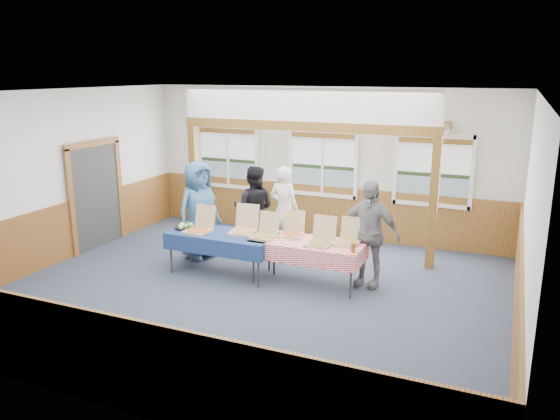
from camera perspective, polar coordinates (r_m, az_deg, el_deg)
The scene contains 31 objects.
floor at distance 9.09m, azimuth -2.89°, elevation -8.42°, with size 8.00×8.00×0.00m, color #2C3748.
ceiling at distance 8.39m, azimuth -3.17°, elevation 12.18°, with size 8.00×8.00×0.00m, color white.
wall_back at distance 11.78m, azimuth 4.57°, elevation 4.94°, with size 8.00×8.00×0.00m, color silver.
wall_front at distance 5.80m, azimuth -18.60°, elevation -5.71°, with size 8.00×8.00×0.00m, color silver.
wall_left at distance 10.94m, azimuth -22.18°, elevation 3.20°, with size 8.00×8.00×0.00m, color silver.
wall_right at distance 7.75m, azimuth 24.56°, elevation -1.28°, with size 8.00×8.00×0.00m, color silver.
wainscot_back at distance 11.97m, azimuth 4.43°, elevation -0.04°, with size 7.98×0.05×1.10m, color brown.
wainscot_front at distance 6.24m, azimuth -17.65°, elevation -14.75°, with size 7.98×0.05×1.10m, color brown.
wainscot_left at distance 11.16m, azimuth -21.59°, elevation -2.10°, with size 0.05×6.98×1.10m, color brown.
wainscot_right at distance 8.07m, azimuth 23.60°, elevation -8.47°, with size 0.05×6.98×1.10m, color brown.
cased_opening at distance 11.66m, azimuth -18.68°, elevation 1.37°, with size 0.06×1.30×2.10m, color #2F2F2F.
window_left at distance 12.65m, azimuth -5.45°, elevation 5.93°, with size 1.56×0.10×1.46m.
window_mid at distance 11.72m, azimuth 4.51°, elevation 5.29°, with size 1.56×0.10×1.46m.
window_right at distance 11.21m, azimuth 15.73°, elevation 4.38°, with size 1.56×0.10×1.46m.
post_left at distance 11.85m, azimuth -8.93°, elevation 2.90°, with size 0.15×0.15×2.40m, color brown.
post_right at distance 10.15m, azimuth 15.75°, elevation 0.62°, with size 0.15×0.15×2.40m, color brown.
cross_beam at distance 10.54m, azimuth 2.52°, elevation 8.76°, with size 5.15×0.18×0.18m, color brown.
table_left at distance 9.62m, azimuth -6.10°, elevation -2.73°, with size 2.05×1.35×0.76m.
table_right at distance 9.12m, azimuth 2.89°, elevation -3.63°, with size 1.98×1.09×0.76m.
pizza_box_a at distance 9.70m, azimuth -8.47°, elevation -1.92°, with size 0.45×0.53×0.45m.
pizza_box_b at distance 9.57m, azimuth -3.84°, elevation -2.00°, with size 0.49×0.57×0.47m.
pizza_box_c at distance 9.28m, azimuth -1.65°, elevation -2.53°, with size 0.40×0.48×0.41m.
pizza_box_d at distance 9.38m, azimuth 1.27°, elevation -2.34°, with size 0.44×0.50×0.40m.
pizza_box_e at distance 8.94m, azimuth 4.23°, elevation -3.21°, with size 0.42×0.50×0.44m.
pizza_box_f at distance 9.02m, azimuth 7.10°, elevation -3.13°, with size 0.40×0.48×0.41m.
veggie_tray at distance 9.98m, azimuth -9.87°, elevation -1.73°, with size 0.39×0.39×0.09m.
drink_glass at distance 8.61m, azimuth 7.63°, elevation -3.93°, with size 0.07×0.07×0.15m, color brown.
woman_white at distance 10.68m, azimuth 0.44°, elevation 0.03°, with size 0.64×0.42×1.74m, color silver.
woman_black at distance 10.79m, azimuth -2.76°, elevation 0.10°, with size 0.84×0.65×1.73m, color black.
man_blue at distance 10.50m, azimuth -8.52°, elevation 0.00°, with size 0.92×0.60×1.88m, color #38638D.
person_grey at distance 9.15m, azimuth 9.25°, elevation -2.42°, with size 1.06×0.44×1.81m, color gray.
Camera 1 is at (3.73, -7.50, 3.51)m, focal length 35.00 mm.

